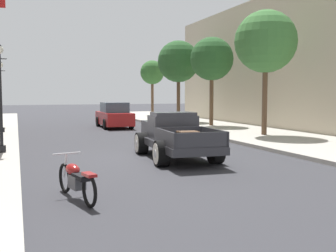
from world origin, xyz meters
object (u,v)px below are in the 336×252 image
at_px(street_lamp_far, 1,91).
at_px(street_tree_second, 212,59).
at_px(car_background_red, 114,116).
at_px(street_lamp_near, 0,89).
at_px(hotrod_truck_gunmetal, 174,136).
at_px(motorcycle_parked, 76,179).
at_px(street_tree_nearest, 266,42).
at_px(street_tree_farthest, 152,73).
at_px(street_tree_third, 178,62).

bearing_deg(street_lamp_far, street_tree_second, 1.62).
relative_size(car_background_red, street_lamp_near, 1.12).
relative_size(hotrod_truck_gunmetal, motorcycle_parked, 2.41).
bearing_deg(hotrod_truck_gunmetal, street_tree_nearest, 33.84).
bearing_deg(street_tree_second, street_lamp_near, -145.53).
xyz_separation_m(street_lamp_near, street_tree_nearest, (12.26, 2.12, 2.40)).
distance_m(motorcycle_parked, street_tree_second, 19.32).
bearing_deg(car_background_red, street_tree_second, -19.57).
bearing_deg(street_tree_farthest, car_background_red, -119.08).
height_order(street_lamp_far, street_tree_second, street_tree_second).
bearing_deg(street_tree_nearest, street_lamp_far, 154.06).
xyz_separation_m(hotrod_truck_gunmetal, street_tree_farthest, (7.22, 24.45, 3.45)).
xyz_separation_m(hotrod_truck_gunmetal, motorcycle_parked, (-3.98, -4.62, -0.31)).
distance_m(street_tree_nearest, street_tree_farthest, 20.03).
relative_size(car_background_red, street_tree_third, 0.72).
bearing_deg(street_tree_nearest, street_lamp_near, -170.17).
bearing_deg(car_background_red, street_lamp_near, -121.28).
distance_m(street_lamp_near, street_tree_farthest, 25.66).
relative_size(street_tree_nearest, street_tree_farthest, 1.18).
bearing_deg(street_lamp_far, motorcycle_parked, -82.83).
height_order(motorcycle_parked, street_lamp_near, street_lamp_near).
bearing_deg(street_tree_farthest, street_tree_second, -91.64).
bearing_deg(street_lamp_far, street_tree_third, 21.32).
xyz_separation_m(street_tree_nearest, street_tree_farthest, (0.60, 20.01, -0.58)).
relative_size(street_lamp_near, street_tree_farthest, 0.73).
bearing_deg(street_tree_second, street_tree_nearest, -91.91).
xyz_separation_m(motorcycle_parked, street_tree_second, (10.81, 15.50, 4.00)).
height_order(street_tree_nearest, street_tree_second, street_tree_nearest).
height_order(car_background_red, street_tree_nearest, street_tree_nearest).
bearing_deg(car_background_red, motorcycle_parked, -105.33).
bearing_deg(motorcycle_parked, street_tree_second, 55.11).
bearing_deg(street_lamp_near, street_tree_second, 34.47).
bearing_deg(street_lamp_near, car_background_red, 58.72).
distance_m(motorcycle_parked, street_lamp_far, 15.38).
xyz_separation_m(street_lamp_near, street_lamp_far, (-0.24, 8.20, 0.00)).
bearing_deg(hotrod_truck_gunmetal, motorcycle_parked, -130.68).
height_order(hotrod_truck_gunmetal, street_tree_nearest, street_tree_nearest).
bearing_deg(street_lamp_far, street_tree_nearest, -25.94).
height_order(motorcycle_parked, car_background_red, car_background_red).
distance_m(street_tree_second, street_tree_third, 4.42).
height_order(hotrod_truck_gunmetal, street_tree_third, street_tree_third).
height_order(street_lamp_far, street_tree_nearest, street_tree_nearest).
xyz_separation_m(car_background_red, street_lamp_near, (-6.49, -10.69, 1.62)).
xyz_separation_m(street_lamp_far, street_tree_second, (12.71, 0.36, 2.05)).
distance_m(street_lamp_near, street_lamp_far, 8.21).
xyz_separation_m(motorcycle_parked, street_tree_nearest, (10.59, 9.06, 4.34)).
xyz_separation_m(car_background_red, street_tree_third, (5.41, 2.26, 3.81)).
bearing_deg(motorcycle_parked, hotrod_truck_gunmetal, 49.32).
distance_m(street_lamp_near, street_tree_nearest, 12.67).
xyz_separation_m(street_lamp_far, street_tree_farthest, (13.10, 13.93, 1.82)).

